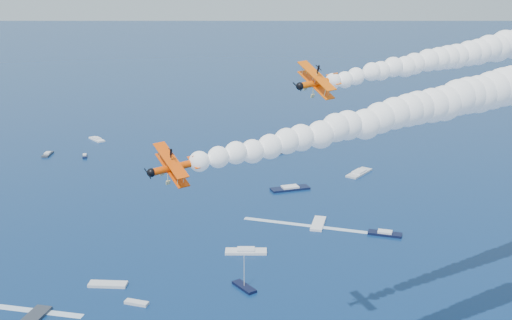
{
  "coord_description": "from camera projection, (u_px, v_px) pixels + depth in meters",
  "views": [
    {
      "loc": [
        10.04,
        -66.26,
        72.73
      ],
      "look_at": [
        2.26,
        19.44,
        47.09
      ],
      "focal_mm": 44.09,
      "sensor_mm": 36.0,
      "label": 1
    }
  ],
  "objects": [
    {
      "name": "biplane_lead",
      "position": [
        318.0,
        83.0,
        100.59
      ],
      "size": [
        12.2,
        12.87,
        8.93
      ],
      "primitive_type": null,
      "rotation": [
        -0.42,
        0.07,
        3.76
      ],
      "color": "#F95A05"
    },
    {
      "name": "biplane_trail",
      "position": [
        174.0,
        167.0,
        75.57
      ],
      "size": [
        10.27,
        10.9,
        7.28
      ],
      "primitive_type": null,
      "rotation": [
        -0.36,
        0.07,
        3.75
      ],
      "color": "#F34A05"
    },
    {
      "name": "smoke_trail_lead",
      "position": [
        468.0,
        53.0,
        116.39
      ],
      "size": [
        72.04,
        68.66,
        12.19
      ],
      "primitive_type": null,
      "rotation": [
        0.0,
        0.0,
        3.76
      ],
      "color": "white"
    },
    {
      "name": "smoke_trail_trail",
      "position": [
        392.0,
        115.0,
        91.15
      ],
      "size": [
        72.03,
        68.31,
        12.19
      ],
      "primitive_type": null,
      "rotation": [
        0.0,
        0.0,
        3.75
      ],
      "color": "white"
    },
    {
      "name": "spectator_boats",
      "position": [
        289.0,
        222.0,
        190.18
      ],
      "size": [
        225.93,
        183.63,
        0.7
      ],
      "color": "black",
      "rests_on": "ground"
    },
    {
      "name": "boat_wakes",
      "position": [
        176.0,
        261.0,
        165.52
      ],
      "size": [
        104.61,
        62.95,
        0.04
      ],
      "color": "white",
      "rests_on": "ground"
    }
  ]
}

